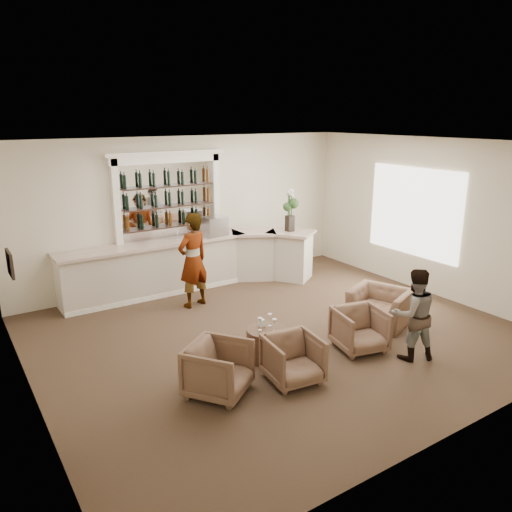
{
  "coord_description": "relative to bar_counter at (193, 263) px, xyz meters",
  "views": [
    {
      "loc": [
        -4.76,
        -6.58,
        3.75
      ],
      "look_at": [
        0.12,
        0.9,
        1.2
      ],
      "focal_mm": 35.0,
      "sensor_mm": 36.0,
      "label": 1
    }
  ],
  "objects": [
    {
      "name": "armchair_right",
      "position": [
        0.93,
        -4.22,
        -0.22
      ],
      "size": [
        0.91,
        0.93,
        0.71
      ],
      "primitive_type": "imported",
      "rotation": [
        0.0,
        0.0,
        -0.23
      ],
      "color": "brown",
      "rests_on": "ground"
    },
    {
      "name": "armchair_center",
      "position": [
        -0.6,
        -4.43,
        -0.23
      ],
      "size": [
        0.83,
        0.85,
        0.69
      ],
      "primitive_type": "imported",
      "rotation": [
        0.0,
        0.0,
        -0.13
      ],
      "color": "brown",
      "rests_on": "ground"
    },
    {
      "name": "bar_counter",
      "position": [
        0.0,
        0.0,
        0.0
      ],
      "size": [
        5.72,
        1.8,
        1.14
      ],
      "color": "beige",
      "rests_on": "ground"
    },
    {
      "name": "sommelier",
      "position": [
        -0.47,
        -0.95,
        0.38
      ],
      "size": [
        0.79,
        0.61,
        1.91
      ],
      "primitive_type": "imported",
      "rotation": [
        0.0,
        0.0,
        3.39
      ],
      "color": "gray",
      "rests_on": "ground"
    },
    {
      "name": "wine_glass_tbl_a",
      "position": [
        -0.63,
        -3.61,
        0.03
      ],
      "size": [
        0.07,
        0.07,
        0.21
      ],
      "primitive_type": null,
      "color": "white",
      "rests_on": "cocktail_table"
    },
    {
      "name": "napkin_holder",
      "position": [
        -0.53,
        -3.5,
        -0.01
      ],
      "size": [
        0.08,
        0.08,
        0.12
      ],
      "primitive_type": "cube",
      "color": "white",
      "rests_on": "cocktail_table"
    },
    {
      "name": "armchair_far",
      "position": [
        1.99,
        -3.65,
        -0.24
      ],
      "size": [
        1.22,
        1.29,
        0.66
      ],
      "primitive_type": "imported",
      "rotation": [
        0.0,
        0.0,
        -1.18
      ],
      "color": "brown",
      "rests_on": "ground"
    },
    {
      "name": "wine_glass_tbl_c",
      "position": [
        -0.47,
        -3.77,
        0.03
      ],
      "size": [
        0.07,
        0.07,
        0.21
      ],
      "primitive_type": null,
      "color": "white",
      "rests_on": "cocktail_table"
    },
    {
      "name": "cocktail_table",
      "position": [
        -0.51,
        -3.64,
        -0.32
      ],
      "size": [
        0.66,
        0.66,
        0.5
      ],
      "primitive_type": "cylinder",
      "color": "brown",
      "rests_on": "ground"
    },
    {
      "name": "wine_glass_bar_right",
      "position": [
        0.82,
        0.07,
        0.67
      ],
      "size": [
        0.07,
        0.07,
        0.21
      ],
      "primitive_type": null,
      "color": "white",
      "rests_on": "bar_counter"
    },
    {
      "name": "ground",
      "position": [
        0.16,
        -3.0,
        -0.57
      ],
      "size": [
        8.0,
        8.0,
        0.0
      ],
      "primitive_type": "plane",
      "color": "#4E3627",
      "rests_on": "ground"
    },
    {
      "name": "guest",
      "position": [
        1.41,
        -4.87,
        0.17
      ],
      "size": [
        0.88,
        0.8,
        1.48
      ],
      "primitive_type": "imported",
      "rotation": [
        0.0,
        0.0,
        2.74
      ],
      "color": "gray",
      "rests_on": "ground"
    },
    {
      "name": "espresso_machine",
      "position": [
        0.53,
        -0.04,
        0.78
      ],
      "size": [
        0.52,
        0.44,
        0.43
      ],
      "primitive_type": "cube",
      "rotation": [
        0.0,
        0.0,
        0.06
      ],
      "color": "silver",
      "rests_on": "bar_counter"
    },
    {
      "name": "back_bar_alcove",
      "position": [
        -0.34,
        0.41,
        1.46
      ],
      "size": [
        2.64,
        0.25,
        3.0
      ],
      "color": "white",
      "rests_on": "ground"
    },
    {
      "name": "wine_glass_tbl_b",
      "position": [
        -0.41,
        -3.56,
        0.03
      ],
      "size": [
        0.07,
        0.07,
        0.21
      ],
      "primitive_type": null,
      "color": "white",
      "rests_on": "cocktail_table"
    },
    {
      "name": "flower_vase",
      "position": [
        2.2,
        -0.58,
        1.11
      ],
      "size": [
        0.26,
        0.26,
        0.97
      ],
      "color": "black",
      "rests_on": "bar_counter"
    },
    {
      "name": "armchair_left",
      "position": [
        -1.66,
        -4.13,
        -0.2
      ],
      "size": [
        1.12,
        1.13,
        0.74
      ],
      "primitive_type": "imported",
      "rotation": [
        0.0,
        0.0,
        0.63
      ],
      "color": "brown",
      "rests_on": "ground"
    },
    {
      "name": "room_shell",
      "position": [
        0.33,
        -2.29,
        1.77
      ],
      "size": [
        8.04,
        7.02,
        3.32
      ],
      "color": "beige",
      "rests_on": "ground"
    },
    {
      "name": "wine_glass_bar_left",
      "position": [
        -0.32,
        0.08,
        0.67
      ],
      "size": [
        0.07,
        0.07,
        0.21
      ],
      "primitive_type": null,
      "color": "white",
      "rests_on": "bar_counter"
    }
  ]
}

